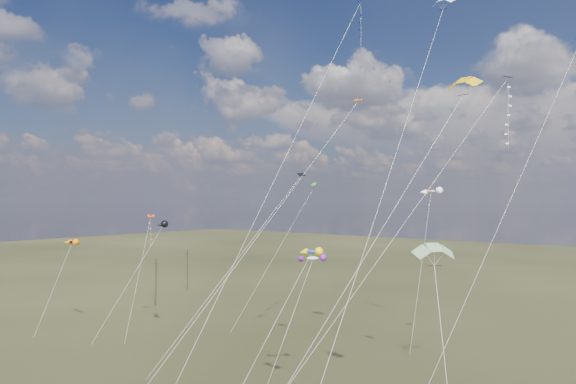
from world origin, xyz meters
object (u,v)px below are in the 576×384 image
Objects in this scene: parafoil_yellow at (462,82)px; novelty_black_orange at (72,242)px; utility_pole_near at (156,282)px; utility_pole_far at (187,269)px; diamond_black_high at (573,89)px.

parafoil_yellow is 58.93m from novelty_black_orange.
parafoil_yellow is at bearing -17.27° from utility_pole_near.
utility_pole_near is 65.97m from parafoil_yellow.
utility_pole_far is at bearing 108.32° from novelty_black_orange.
utility_pole_far is 77.93m from parafoil_yellow.
diamond_black_high is at bearing 72.25° from parafoil_yellow.
parafoil_yellow is (-4.88, -15.26, -1.45)m from diamond_black_high.
utility_pole_far is 0.64× the size of novelty_black_orange.
utility_pole_near is at bearing 162.73° from parafoil_yellow.
utility_pole_far is 0.24× the size of diamond_black_high.
diamond_black_high is 16.09m from parafoil_yellow.
parafoil_yellow is at bearing -25.76° from utility_pole_far.
novelty_black_orange reaches higher than utility_pole_near.
parafoil_yellow is at bearing -107.75° from diamond_black_high.
novelty_black_orange is at bearing -167.76° from diamond_black_high.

